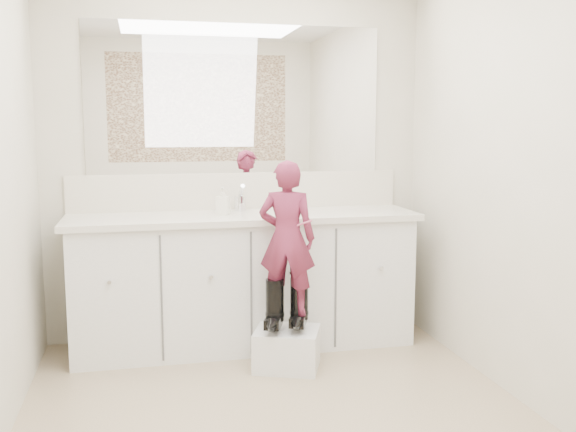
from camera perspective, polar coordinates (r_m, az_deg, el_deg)
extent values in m
plane|color=#8E7B5D|center=(3.31, -0.34, -18.24)|extent=(3.00, 3.00, 0.00)
plane|color=beige|center=(4.45, -4.55, 4.63)|extent=(2.60, 0.00, 2.60)
plane|color=beige|center=(1.56, 11.64, -2.07)|extent=(2.60, 0.00, 2.60)
plane|color=beige|center=(3.50, 20.96, 3.16)|extent=(0.00, 3.00, 3.00)
cube|color=silver|center=(4.30, -3.90, -5.95)|extent=(2.20, 0.55, 0.85)
cube|color=beige|center=(4.20, -3.93, -0.10)|extent=(2.28, 0.58, 0.04)
cube|color=beige|center=(4.45, -4.50, 2.25)|extent=(2.28, 0.03, 0.25)
cube|color=white|center=(4.43, -4.60, 10.31)|extent=(2.00, 0.02, 1.00)
cube|color=#472819|center=(1.55, 11.98, 14.55)|extent=(2.00, 0.01, 1.20)
cylinder|color=silver|center=(4.35, -4.28, 1.12)|extent=(0.08, 0.08, 0.10)
imported|color=beige|center=(4.20, 0.57, 0.93)|extent=(0.14, 0.14, 0.11)
imported|color=white|center=(4.18, -5.82, 1.35)|extent=(0.10, 0.10, 0.18)
cube|color=silver|center=(3.97, -0.09, -11.71)|extent=(0.47, 0.43, 0.24)
imported|color=#AB345A|center=(3.80, -0.09, -1.97)|extent=(0.39, 0.33, 0.92)
cylinder|color=#CB4F72|center=(3.75, 1.12, -0.74)|extent=(0.13, 0.06, 0.06)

